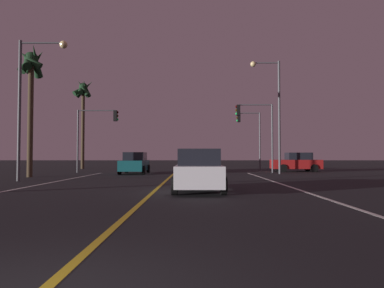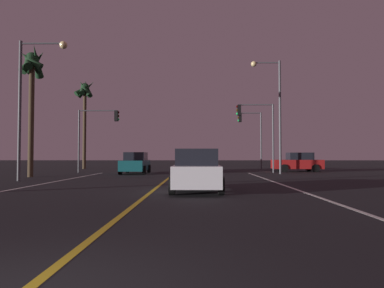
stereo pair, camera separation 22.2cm
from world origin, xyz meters
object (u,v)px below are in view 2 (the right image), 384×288
car_lead_same_lane (197,171)px  street_lamp_right_far (274,103)px  palm_tree_left_mid (32,73)px  car_crossing_side (298,162)px  street_lamp_right_near (374,59)px  car_oncoming (135,163)px  traffic_light_far_right (250,128)px  car_ahead_far (198,162)px  traffic_light_near_left (99,126)px  traffic_light_near_right (256,122)px  palm_tree_left_far (85,97)px  street_lamp_left_mid (31,91)px

car_lead_same_lane → street_lamp_right_far: size_ratio=0.48×
palm_tree_left_mid → car_crossing_side: bearing=21.9°
car_crossing_side → palm_tree_left_mid: 22.59m
car_crossing_side → street_lamp_right_near: (-3.00, -19.53, 3.90)m
car_oncoming → palm_tree_left_mid: 9.84m
traffic_light_far_right → car_crossing_side: bearing=138.1°
car_ahead_far → traffic_light_near_left: bearing=107.5°
car_lead_same_lane → street_lamp_right_far: (6.00, 13.11, 4.75)m
car_ahead_far → street_lamp_right_near: (5.95, -19.97, 3.90)m
traffic_light_near_right → palm_tree_left_mid: 17.36m
car_lead_same_lane → street_lamp_right_near: bearing=-111.1°
car_ahead_far → traffic_light_far_right: bearing=-61.3°
traffic_light_near_left → palm_tree_left_far: (-3.87, 8.16, 3.78)m
street_lamp_right_near → palm_tree_left_mid: 20.74m
traffic_light_near_left → traffic_light_far_right: 14.67m
car_ahead_far → car_lead_same_lane: size_ratio=1.00×
traffic_light_near_left → traffic_light_far_right: size_ratio=0.92×
street_lamp_right_far → car_oncoming: bearing=-2.1°
car_ahead_far → car_crossing_side: bearing=-92.9°
car_oncoming → car_lead_same_lane: bearing=19.9°
car_lead_same_lane → street_lamp_left_mid: size_ratio=0.54×
car_oncoming → palm_tree_left_mid: palm_tree_left_mid is taller
palm_tree_left_far → street_lamp_left_mid: bearing=-81.2°
car_lead_same_lane → street_lamp_right_near: (5.99, -2.32, 3.90)m
traffic_light_far_right → palm_tree_left_mid: (-16.46, -11.41, 2.82)m
car_crossing_side → car_oncoming: same height
car_crossing_side → palm_tree_left_far: palm_tree_left_far is taller
palm_tree_left_far → car_lead_same_lane: bearing=-62.3°
traffic_light_near_right → street_lamp_right_far: bearing=119.4°
car_oncoming → street_lamp_left_mid: bearing=-29.5°
traffic_light_far_right → palm_tree_left_mid: 20.23m
car_crossing_side → street_lamp_right_far: 6.95m
car_ahead_far → car_crossing_side: same height
traffic_light_near_left → palm_tree_left_far: size_ratio=0.55×
car_lead_same_lane → palm_tree_left_far: 27.09m
car_crossing_side → car_lead_same_lane: bearing=62.4°
car_ahead_far → traffic_light_near_left: 9.29m
street_lamp_right_near → street_lamp_left_mid: 17.30m
street_lamp_right_far → street_lamp_left_mid: bearing=26.3°
street_lamp_right_far → palm_tree_left_far: (-18.17, 10.07, 2.16)m
street_lamp_right_far → traffic_light_far_right: bearing=-84.6°
traffic_light_far_right → street_lamp_right_near: bearing=91.7°
street_lamp_left_mid → palm_tree_left_mid: palm_tree_left_mid is taller
traffic_light_far_right → car_oncoming: bearing=34.5°
traffic_light_far_right → street_lamp_left_mid: bearing=45.6°
car_lead_same_lane → car_oncoming: size_ratio=1.00×
car_lead_same_lane → palm_tree_left_far: size_ratio=0.44×
car_crossing_side → palm_tree_left_mid: palm_tree_left_mid is taller
car_crossing_side → street_lamp_right_far: (-3.00, -4.10, 4.75)m
car_lead_same_lane → palm_tree_left_far: bearing=27.7°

